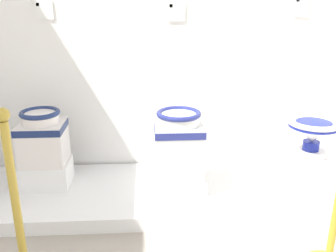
% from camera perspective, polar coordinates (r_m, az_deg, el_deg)
% --- Properties ---
extents(wall_back, '(3.86, 0.06, 2.91)m').
position_cam_1_polar(wall_back, '(3.05, 0.90, 18.69)').
color(wall_back, white).
rests_on(wall_back, ground_plane).
extents(display_platform, '(3.02, 0.88, 0.10)m').
position_cam_1_polar(display_platform, '(2.92, 1.49, -10.08)').
color(display_platform, white).
rests_on(display_platform, ground_plane).
extents(plinth_block_leftmost, '(0.36, 0.29, 0.19)m').
position_cam_1_polar(plinth_block_leftmost, '(3.03, -18.13, -6.89)').
color(plinth_block_leftmost, white).
rests_on(plinth_block_leftmost, display_platform).
extents(antique_toilet_leftmost, '(0.34, 0.31, 0.41)m').
position_cam_1_polar(antique_toilet_leftmost, '(2.92, -18.73, -1.46)').
color(antique_toilet_leftmost, white).
rests_on(antique_toilet_leftmost, plinth_block_leftmost).
extents(plinth_block_squat_floral, '(0.40, 0.31, 0.13)m').
position_cam_1_polar(plinth_block_squat_floral, '(2.84, 1.57, -8.42)').
color(plinth_block_squat_floral, white).
rests_on(plinth_block_squat_floral, display_platform).
extents(antique_toilet_squat_floral, '(0.35, 0.34, 0.49)m').
position_cam_1_polar(antique_toilet_squat_floral, '(2.71, 1.63, -2.46)').
color(antique_toilet_squat_floral, white).
rests_on(antique_toilet_squat_floral, plinth_block_squat_floral).
extents(plinth_block_slender_white, '(0.30, 0.31, 0.23)m').
position_cam_1_polar(plinth_block_slender_white, '(3.10, 20.68, -6.19)').
color(plinth_block_slender_white, white).
rests_on(plinth_block_slender_white, display_platform).
extents(antique_toilet_slender_white, '(0.38, 0.38, 0.29)m').
position_cam_1_polar(antique_toilet_slender_white, '(2.99, 21.36, -0.73)').
color(antique_toilet_slender_white, white).
rests_on(antique_toilet_slender_white, plinth_block_slender_white).
extents(info_placard_first, '(0.14, 0.01, 0.14)m').
position_cam_1_polar(info_placard_first, '(3.10, -18.51, 16.54)').
color(info_placard_first, white).
extents(info_placard_second, '(0.14, 0.01, 0.14)m').
position_cam_1_polar(info_placard_second, '(3.02, 1.32, 17.18)').
color(info_placard_second, white).
extents(info_placard_third, '(0.12, 0.01, 0.16)m').
position_cam_1_polar(info_placard_third, '(3.25, 19.86, 16.92)').
color(info_placard_third, white).
extents(stanchion_post_near_left, '(0.27, 0.27, 1.02)m').
position_cam_1_polar(stanchion_post_near_left, '(2.05, -21.40, -17.48)').
color(stanchion_post_near_left, '#B49231').
rests_on(stanchion_post_near_left, ground_plane).
extents(stanchion_post_near_right, '(0.26, 0.26, 0.96)m').
position_cam_1_polar(stanchion_post_near_right, '(2.31, 24.10, -13.83)').
color(stanchion_post_near_right, gold).
rests_on(stanchion_post_near_right, ground_plane).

